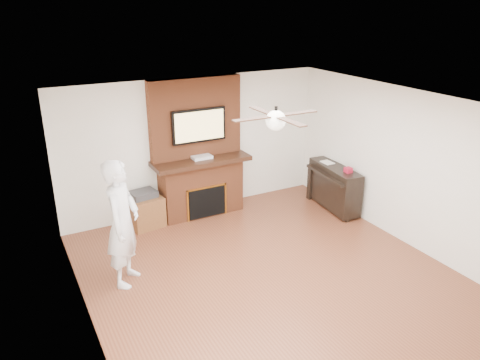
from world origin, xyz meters
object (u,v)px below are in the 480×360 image
fireplace (199,162)px  piano (334,186)px  side_table (144,210)px  person (123,223)px

fireplace → piano: (2.29, -1.06, -0.54)m
fireplace → side_table: bearing=-176.5°
fireplace → side_table: (-1.10, -0.07, -0.70)m
person → side_table: 1.86m
fireplace → side_table: 1.30m
side_table → piano: 3.54m
person → fireplace: bearing=-13.2°
fireplace → side_table: size_ratio=3.85×
person → side_table: person is taller
fireplace → person: 2.49m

